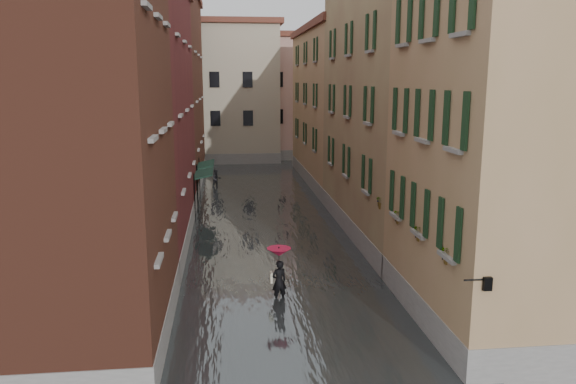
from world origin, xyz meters
TOP-DOWN VIEW (x-y plane):
  - ground at (0.00, 0.00)m, footprint 120.00×120.00m
  - floodwater at (0.00, 13.00)m, footprint 10.00×60.00m
  - building_left_near at (-7.00, -2.00)m, footprint 6.00×8.00m
  - building_left_mid at (-7.00, 9.00)m, footprint 6.00×14.00m
  - building_left_far at (-7.00, 24.00)m, footprint 6.00×16.00m
  - building_right_near at (7.00, -2.00)m, footprint 6.00×8.00m
  - building_right_mid at (7.00, 9.00)m, footprint 6.00×14.00m
  - building_right_far at (7.00, 24.00)m, footprint 6.00×16.00m
  - building_end_cream at (-3.00, 38.00)m, footprint 12.00×9.00m
  - building_end_pink at (6.00, 40.00)m, footprint 10.00×9.00m
  - awning_near at (-3.49, 14.46)m, footprint 1.09×3.03m
  - awning_far at (-3.49, 18.05)m, footprint 1.09×3.02m
  - wall_lantern at (4.33, -6.00)m, footprint 0.71×0.22m
  - window_planters at (4.12, -0.77)m, footprint 0.59×7.75m
  - pedestrian_main at (-0.30, 0.58)m, footprint 0.90×0.90m
  - pedestrian_far at (-2.86, 22.67)m, footprint 0.85×0.76m

SIDE VIEW (x-z plane):
  - ground at x=0.00m, z-range 0.00..0.00m
  - floodwater at x=0.00m, z-range 0.00..0.20m
  - pedestrian_far at x=-2.86m, z-range 0.00..1.46m
  - pedestrian_main at x=-0.30m, z-range 0.20..2.26m
  - awning_far at x=-3.49m, z-range 1.07..3.87m
  - awning_near at x=-3.49m, z-range 1.07..3.87m
  - wall_lantern at x=4.33m, z-range 2.83..3.18m
  - window_planters at x=4.12m, z-range 3.09..3.93m
  - building_right_near at x=7.00m, z-range 0.00..11.50m
  - building_right_far at x=7.00m, z-range 0.00..11.50m
  - building_end_pink at x=6.00m, z-range 0.00..12.00m
  - building_left_mid at x=-7.00m, z-range 0.00..12.50m
  - building_left_near at x=-7.00m, z-range 0.00..13.00m
  - building_right_mid at x=7.00m, z-range 0.00..13.00m
  - building_end_cream at x=-3.00m, z-range 0.00..13.00m
  - building_left_far at x=-7.00m, z-range 0.00..14.00m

